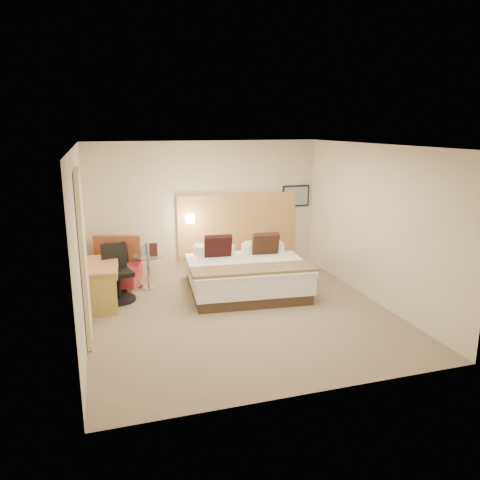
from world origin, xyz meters
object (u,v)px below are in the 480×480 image
object	(u,v)px
side_table	(148,270)
desk_chair	(118,278)
lounge_chair	(115,268)
desk	(103,272)
bed	(245,273)

from	to	relation	value
side_table	desk_chair	world-z (taller)	desk_chair
lounge_chair	desk	size ratio (longest dim) A/B	0.91
lounge_chair	side_table	size ratio (longest dim) A/B	1.72
lounge_chair	desk_chair	bearing A→B (deg)	-89.32
lounge_chair	side_table	bearing A→B (deg)	-20.01
side_table	desk	distance (m)	1.07
desk_chair	lounge_chair	bearing A→B (deg)	90.68
bed	desk	distance (m)	2.53
bed	lounge_chair	distance (m)	2.46
side_table	desk_chair	distance (m)	0.78
lounge_chair	desk_chair	xyz separation A→B (m)	(0.01, -0.73, 0.03)
bed	lounge_chair	bearing A→B (deg)	158.83
lounge_chair	side_table	world-z (taller)	lounge_chair
side_table	bed	bearing A→B (deg)	-21.57
desk	side_table	bearing A→B (deg)	38.99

